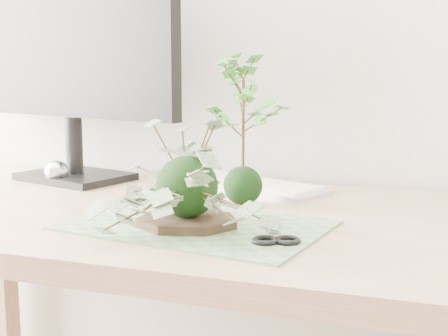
% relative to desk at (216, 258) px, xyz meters
% --- Properties ---
extents(desk, '(1.60, 0.70, 0.74)m').
position_rel_desk_xyz_m(desk, '(0.00, 0.00, 0.00)').
color(desk, tan).
rests_on(desk, ground_plane).
extents(cutting_mat, '(0.47, 0.35, 0.00)m').
position_rel_desk_xyz_m(cutting_mat, '(0.00, -0.11, 0.09)').
color(cutting_mat, '#54734E').
rests_on(cutting_mat, desk).
extents(stone_dish, '(0.21, 0.21, 0.01)m').
position_rel_desk_xyz_m(stone_dish, '(-0.01, -0.13, 0.10)').
color(stone_dish, black).
rests_on(stone_dish, cutting_mat).
extents(ivy_kokedama, '(0.30, 0.30, 0.21)m').
position_rel_desk_xyz_m(ivy_kokedama, '(-0.01, -0.13, 0.21)').
color(ivy_kokedama, black).
rests_on(ivy_kokedama, stone_dish).
extents(maple_kokedama, '(0.18, 0.18, 0.32)m').
position_rel_desk_xyz_m(maple_kokedama, '(0.03, 0.08, 0.31)').
color(maple_kokedama, black).
rests_on(maple_kokedama, desk).
extents(keyboard, '(0.46, 0.30, 0.02)m').
position_rel_desk_xyz_m(keyboard, '(-0.05, 0.27, 0.10)').
color(keyboard, silver).
rests_on(keyboard, desk).
extents(monitor, '(0.60, 0.24, 0.54)m').
position_rel_desk_xyz_m(monitor, '(-0.44, 0.22, 0.40)').
color(monitor, black).
rests_on(monitor, desk).
extents(foil_ball, '(0.06, 0.06, 0.06)m').
position_rel_desk_xyz_m(foil_ball, '(-0.45, 0.15, 0.12)').
color(foil_ball, silver).
rests_on(foil_ball, desk).
extents(scissors, '(0.09, 0.17, 0.01)m').
position_rel_desk_xyz_m(scissors, '(0.15, -0.16, 0.10)').
color(scissors, gray).
rests_on(scissors, cutting_mat).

